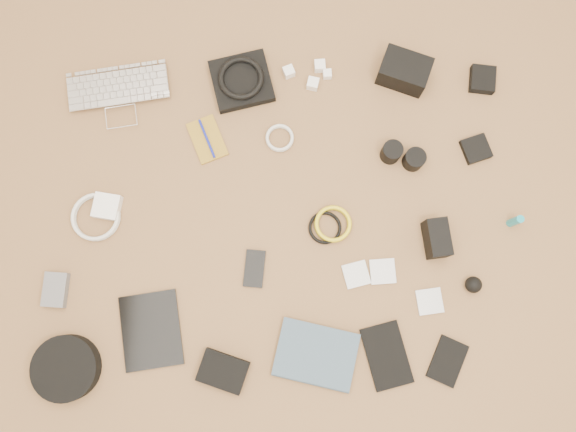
{
  "coord_description": "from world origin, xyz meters",
  "views": [
    {
      "loc": [
        0.03,
        -0.25,
        1.68
      ],
      "look_at": [
        0.03,
        0.03,
        0.02
      ],
      "focal_mm": 35.0,
      "sensor_mm": 36.0,
      "label": 1
    }
  ],
  "objects_px": {
    "tablet": "(151,330)",
    "phone": "(254,269)",
    "dslr_camera": "(404,71)",
    "headphone_case": "(66,368)",
    "laptop": "(120,100)",
    "paperback": "(310,384)"
  },
  "relations": [
    {
      "from": "tablet",
      "to": "phone",
      "type": "relative_size",
      "value": 1.96
    },
    {
      "from": "dslr_camera",
      "to": "headphone_case",
      "type": "distance_m",
      "value": 1.34
    },
    {
      "from": "laptop",
      "to": "phone",
      "type": "distance_m",
      "value": 0.67
    },
    {
      "from": "tablet",
      "to": "paperback",
      "type": "bearing_deg",
      "value": -26.99
    },
    {
      "from": "tablet",
      "to": "laptop",
      "type": "bearing_deg",
      "value": 91.18
    },
    {
      "from": "laptop",
      "to": "tablet",
      "type": "xyz_separation_m",
      "value": [
        0.14,
        -0.7,
        -0.01
      ]
    },
    {
      "from": "laptop",
      "to": "phone",
      "type": "relative_size",
      "value": 2.83
    },
    {
      "from": "laptop",
      "to": "dslr_camera",
      "type": "xyz_separation_m",
      "value": [
        0.88,
        0.1,
        0.03
      ]
    },
    {
      "from": "paperback",
      "to": "dslr_camera",
      "type": "bearing_deg",
      "value": -4.65
    },
    {
      "from": "laptop",
      "to": "tablet",
      "type": "relative_size",
      "value": 1.44
    },
    {
      "from": "phone",
      "to": "paperback",
      "type": "xyz_separation_m",
      "value": [
        0.17,
        -0.33,
        0.01
      ]
    },
    {
      "from": "phone",
      "to": "headphone_case",
      "type": "xyz_separation_m",
      "value": [
        -0.53,
        -0.29,
        0.02
      ]
    },
    {
      "from": "phone",
      "to": "headphone_case",
      "type": "relative_size",
      "value": 0.59
    },
    {
      "from": "tablet",
      "to": "headphone_case",
      "type": "height_order",
      "value": "headphone_case"
    },
    {
      "from": "tablet",
      "to": "phone",
      "type": "distance_m",
      "value": 0.35
    },
    {
      "from": "tablet",
      "to": "paperback",
      "type": "relative_size",
      "value": 0.96
    },
    {
      "from": "headphone_case",
      "to": "laptop",
      "type": "bearing_deg",
      "value": 83.31
    },
    {
      "from": "paperback",
      "to": "headphone_case",
      "type": "bearing_deg",
      "value": 99.06
    },
    {
      "from": "dslr_camera",
      "to": "paperback",
      "type": "height_order",
      "value": "dslr_camera"
    },
    {
      "from": "laptop",
      "to": "tablet",
      "type": "bearing_deg",
      "value": -88.95
    },
    {
      "from": "phone",
      "to": "paperback",
      "type": "height_order",
      "value": "paperback"
    },
    {
      "from": "headphone_case",
      "to": "paperback",
      "type": "height_order",
      "value": "headphone_case"
    }
  ]
}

